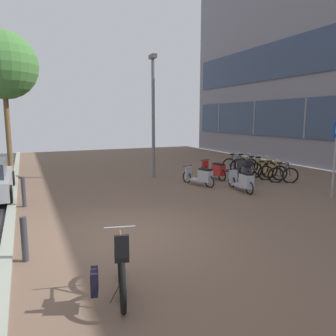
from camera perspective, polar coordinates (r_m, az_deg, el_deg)
ground at (r=8.09m, az=1.99°, el=-10.54°), size 21.00×40.00×0.13m
bicycle_foreground at (r=5.08m, az=-8.64°, el=-17.69°), size 0.81×1.44×1.14m
bicycle_rack_00 at (r=14.10m, az=19.70°, el=-1.15°), size 1.11×0.70×0.93m
bicycle_rack_01 at (r=14.56m, az=18.05°, el=-0.77°), size 1.18×0.62×0.92m
bicycle_rack_02 at (r=14.98m, az=16.30°, el=-0.30°), size 1.36×0.62×1.02m
bicycle_rack_03 at (r=15.53m, az=15.10°, el=0.02°), size 1.26×0.58×0.98m
bicycle_rack_04 at (r=15.93m, az=13.33°, el=0.35°), size 1.33×0.58×1.02m
bicycle_rack_05 at (r=16.39m, az=11.81°, el=0.58°), size 1.28×0.55×0.97m
scooter_near at (r=12.77m, az=5.89°, el=-1.45°), size 0.76×1.69×0.74m
scooter_mid at (r=14.22m, az=8.36°, el=-0.37°), size 0.52×1.86×0.79m
scooter_far at (r=11.99m, az=13.15°, el=-2.27°), size 0.53×1.73×0.75m
scooter_extra at (r=13.97m, az=13.46°, el=-0.48°), size 0.84×1.62×0.98m
parking_sign at (r=11.99m, az=27.53°, el=2.57°), size 0.40×0.07×2.51m
lamp_post at (r=14.38m, az=-2.64°, el=10.21°), size 0.20×0.52×5.35m
street_tree at (r=17.15m, az=-27.19°, el=15.84°), size 3.08×3.08×6.57m
bollard_near at (r=6.70m, az=-24.10°, el=-11.43°), size 0.12×0.12×0.86m
bollard_far at (r=10.61m, az=-24.22°, el=-3.90°), size 0.12×0.12×0.92m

